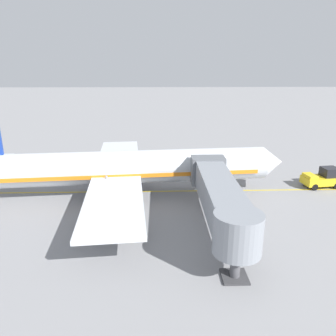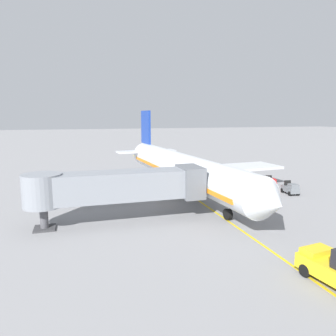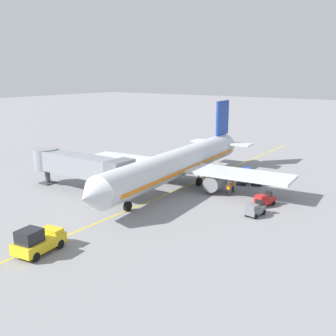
% 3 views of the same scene
% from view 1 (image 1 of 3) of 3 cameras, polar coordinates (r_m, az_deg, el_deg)
% --- Properties ---
extents(ground_plane, '(400.00, 400.00, 0.00)m').
position_cam_1_polar(ground_plane, '(38.21, -6.89, -4.17)').
color(ground_plane, gray).
extents(gate_lead_in_line, '(0.24, 80.00, 0.01)m').
position_cam_1_polar(gate_lead_in_line, '(38.21, -6.89, -4.17)').
color(gate_lead_in_line, gold).
rests_on(gate_lead_in_line, ground).
extents(parked_airliner, '(30.34, 37.35, 10.63)m').
position_cam_1_polar(parked_airliner, '(36.40, -7.93, -0.00)').
color(parked_airliner, silver).
rests_on(parked_airliner, ground).
extents(jet_bridge, '(16.19, 3.50, 4.98)m').
position_cam_1_polar(jet_bridge, '(28.01, 9.18, -4.94)').
color(jet_bridge, gray).
rests_on(jet_bridge, ground).
extents(pushback_tractor, '(2.76, 4.65, 2.40)m').
position_cam_1_polar(pushback_tractor, '(43.40, 25.73, -1.63)').
color(pushback_tractor, gold).
rests_on(pushback_tractor, ground).
extents(baggage_tug_lead, '(1.54, 2.62, 1.62)m').
position_cam_1_polar(baggage_tug_lead, '(49.47, -0.81, 1.90)').
color(baggage_tug_lead, slate).
rests_on(baggage_tug_lead, ground).
extents(baggage_tug_trailing, '(2.11, 2.77, 1.62)m').
position_cam_1_polar(baggage_tug_trailing, '(46.15, -15.52, 0.08)').
color(baggage_tug_trailing, navy).
rests_on(baggage_tug_trailing, ground).
extents(baggage_tug_spare, '(1.93, 2.75, 1.62)m').
position_cam_1_polar(baggage_tug_spare, '(49.11, -5.13, 1.71)').
color(baggage_tug_spare, '#B21E1E').
rests_on(baggage_tug_spare, ground).
extents(baggage_cart_front, '(1.81, 2.98, 1.58)m').
position_cam_1_polar(baggage_cart_front, '(44.27, -14.97, -0.29)').
color(baggage_cart_front, '#4C4C51').
rests_on(baggage_cart_front, ground).
extents(baggage_cart_second_in_train, '(1.81, 2.98, 1.58)m').
position_cam_1_polar(baggage_cart_second_in_train, '(44.38, -18.47, -0.56)').
color(baggage_cart_second_in_train, '#4C4C51').
rests_on(baggage_cart_second_in_train, ground).
extents(ground_crew_wing_walker, '(0.30, 0.73, 1.69)m').
position_cam_1_polar(ground_crew_wing_walker, '(44.18, -9.17, 0.06)').
color(ground_crew_wing_walker, '#232328').
rests_on(ground_crew_wing_walker, ground).
extents(ground_crew_loader, '(0.72, 0.35, 1.69)m').
position_cam_1_polar(ground_crew_loader, '(44.22, -6.83, 0.18)').
color(ground_crew_loader, '#232328').
rests_on(ground_crew_loader, ground).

